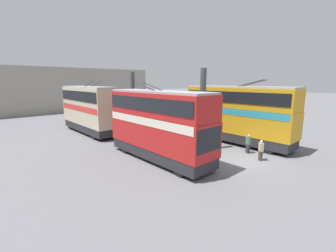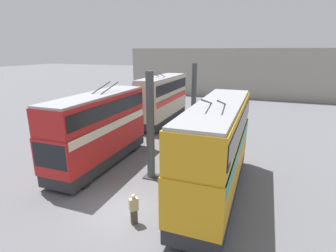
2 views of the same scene
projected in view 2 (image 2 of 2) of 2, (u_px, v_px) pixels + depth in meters
The scene contains 12 objects.
ground_plane at pixel (121, 209), 13.64m from camera, with size 240.00×240.00×0.00m, color slate.
depot_back_wall at pixel (227, 73), 44.96m from camera, with size 0.50×36.00×8.30m.
support_column_near at pixel (150, 129), 16.19m from camera, with size 0.88×0.88×6.81m.
support_column_far at pixel (194, 100), 25.44m from camera, with size 0.88×0.88×6.81m.
bus_left_far at pixel (217, 145), 14.21m from camera, with size 10.49×2.54×5.95m.
bus_right_near at pixel (98, 126), 18.26m from camera, with size 9.27×2.54×5.73m.
bus_right_mid at pixel (162, 97), 29.15m from camera, with size 9.64×2.54×5.83m.
person_aisle_foreground at pixel (134, 208), 12.31m from camera, with size 0.47×0.46×1.54m.
person_by_right_row at pixel (149, 142), 21.12m from camera, with size 0.43×0.26×1.54m.
person_by_left_row at pixel (164, 196), 13.35m from camera, with size 0.48×0.39×1.57m.
person_aisle_midway at pixel (189, 142), 20.77m from camera, with size 0.39×0.48×1.83m.
oil_drum at pixel (216, 126), 27.24m from camera, with size 0.64×0.64×0.83m.
Camera 2 is at (-10.29, -6.44, 7.97)m, focal length 28.00 mm.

